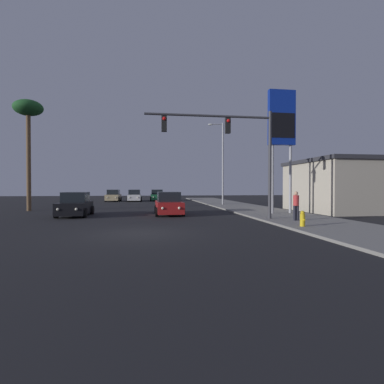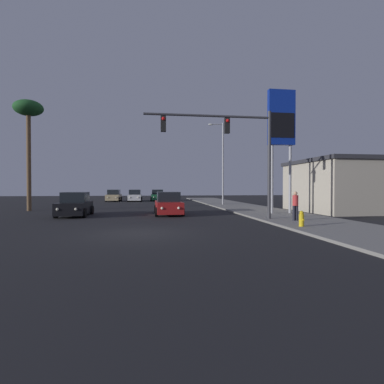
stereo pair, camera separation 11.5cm
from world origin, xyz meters
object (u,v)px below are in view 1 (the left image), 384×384
at_px(car_green, 157,196).
at_px(fire_hydrant, 303,219).
at_px(car_black, 75,205).
at_px(street_lamp, 222,159).
at_px(gas_station_sign, 282,124).
at_px(car_tan, 113,196).
at_px(car_white, 134,196).
at_px(palm_tree_near, 28,115).
at_px(traffic_light_mast, 235,142).
at_px(car_red, 169,204).
at_px(pedestrian_on_sidewalk, 296,204).

height_order(car_green, fire_hydrant, car_green).
distance_m(car_black, street_lamp, 17.26).
height_order(street_lamp, gas_station_sign, same).
xyz_separation_m(car_tan, fire_hydrant, (12.42, -30.56, -0.27)).
height_order(car_green, car_white, same).
bearing_deg(gas_station_sign, car_black, 175.35).
xyz_separation_m(car_white, street_lamp, (10.03, -11.53, 4.36)).
xyz_separation_m(car_green, fire_hydrant, (6.19, -31.21, -0.27)).
relative_size(car_green, gas_station_sign, 0.48).
distance_m(car_white, palm_tree_near, 19.86).
height_order(car_black, palm_tree_near, palm_tree_near).
bearing_deg(fire_hydrant, palm_tree_near, 142.05).
xyz_separation_m(car_black, traffic_light_mast, (10.20, -4.68, 3.98)).
bearing_deg(street_lamp, gas_station_sign, -81.92).
xyz_separation_m(car_red, street_lamp, (6.54, 10.24, 4.36)).
height_order(pedestrian_on_sidewalk, palm_tree_near, palm_tree_near).
bearing_deg(car_black, traffic_light_mast, 154.20).
distance_m(car_tan, traffic_light_mast, 29.00).
height_order(car_black, gas_station_sign, gas_station_sign).
distance_m(car_green, fire_hydrant, 31.82).
bearing_deg(car_green, street_lamp, 117.78).
distance_m(car_green, gas_station_sign, 26.15).
distance_m(car_tan, gas_station_sign, 28.23).
xyz_separation_m(street_lamp, fire_hydrant, (-0.59, -18.68, -4.63)).
bearing_deg(car_red, palm_tree_near, -25.37).
bearing_deg(car_red, car_white, -81.95).
relative_size(car_white, fire_hydrant, 5.67).
xyz_separation_m(car_white, traffic_light_mast, (7.11, -26.54, 3.98)).
height_order(car_white, street_lamp, street_lamp).
bearing_deg(traffic_light_mast, car_black, 155.34).
relative_size(street_lamp, palm_tree_near, 0.95).
bearing_deg(gas_station_sign, pedestrian_on_sidewalk, -105.31).
bearing_deg(street_lamp, palm_tree_near, -164.61).
distance_m(street_lamp, palm_tree_near, 19.08).
height_order(car_white, palm_tree_near, palm_tree_near).
relative_size(gas_station_sign, fire_hydrant, 11.84).
height_order(traffic_light_mast, fire_hydrant, traffic_light_mast).
xyz_separation_m(street_lamp, palm_tree_near, (-18.15, -4.99, 3.10)).
bearing_deg(palm_tree_near, car_tan, 73.09).
bearing_deg(car_white, palm_tree_near, 63.66).
distance_m(car_red, street_lamp, 12.90).
bearing_deg(fire_hydrant, car_black, 146.30).
xyz_separation_m(gas_station_sign, fire_hydrant, (-2.23, -7.15, -6.13)).
bearing_deg(car_white, traffic_light_mast, 104.84).
xyz_separation_m(car_tan, car_white, (2.99, -0.35, 0.00)).
distance_m(car_tan, car_white, 3.01).
bearing_deg(car_green, car_red, 89.97).
relative_size(car_white, pedestrian_on_sidewalk, 2.58).
bearing_deg(car_red, car_green, -90.46).
distance_m(car_tan, car_black, 22.21).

